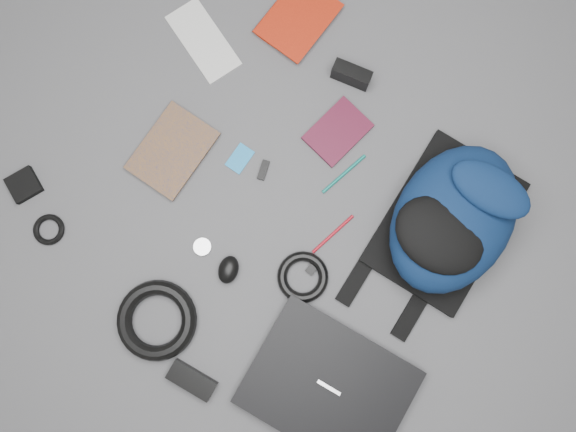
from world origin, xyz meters
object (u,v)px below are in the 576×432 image
Objects in this scene: backpack at (454,219)px; pouch at (24,185)px; power_brick at (192,380)px; compact_camera at (351,75)px; textbook_red at (275,3)px; dvd_case at (338,132)px; mouse at (228,270)px; laptop at (328,386)px; comic_book at (148,134)px.

pouch is (-0.95, -0.66, -0.09)m from backpack.
backpack is 5.86× the size of pouch.
power_brick is 1.63× the size of pouch.
backpack is 4.22× the size of compact_camera.
textbook_red is 1.30× the size of dvd_case.
power_brick is at bearing -92.58° from mouse.
mouse reaches higher than dvd_case.
dvd_case is 0.88m from pouch.
power_brick is at bearing -94.31° from compact_camera.
laptop is at bearing -94.69° from backpack.
laptop is 1.07m from textbook_red.
laptop is 5.33× the size of mouse.
backpack is at bearing 83.34° from laptop.
laptop is 2.40× the size of dvd_case.
compact_camera is 1.39× the size of pouch.
pouch is (-0.98, -0.12, -0.01)m from laptop.
mouse is 0.97× the size of pouch.
comic_book is 0.68m from power_brick.
textbook_red is (-0.76, 0.19, -0.08)m from backpack.
comic_book is 2.93× the size of pouch.
backpack is 0.39m from dvd_case.
compact_camera is at bearing 115.13° from laptop.
mouse is at bearing -24.34° from comic_book.
mouse is at bearing -135.69° from backpack.
power_brick is at bearing -44.12° from comic_book.
backpack is at bearing 27.57° from mouse.
power_brick is (0.20, -0.91, -0.01)m from compact_camera.
pouch is at bearing 177.18° from laptop.
pouch is (-0.17, -0.33, 0.00)m from comic_book.
comic_book is 3.03× the size of mouse.
power_brick reaches higher than pouch.
mouse is at bearing 161.13° from laptop.
backpack is 3.60× the size of power_brick.
laptop reaches higher than comic_book.
power_brick reaches higher than textbook_red.
textbook_red is 2.90× the size of mouse.
laptop and mouse have the same top height.
mouse is 0.59× the size of power_brick.
backpack is at bearing 3.35° from dvd_case.
pouch is at bearing -125.24° from dvd_case.
laptop is at bearing 7.16° from pouch.
comic_book is 0.37m from pouch.
comic_book is 1.80× the size of power_brick.
textbook_red is at bearing 81.68° from comic_book.
pouch is at bearing 162.03° from power_brick.
textbook_red is 0.95× the size of comic_book.
comic_book is 0.44m from mouse.
compact_camera is (0.31, -0.03, 0.02)m from textbook_red.
laptop is 0.84m from comic_book.
backpack is 2.73× the size of dvd_case.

